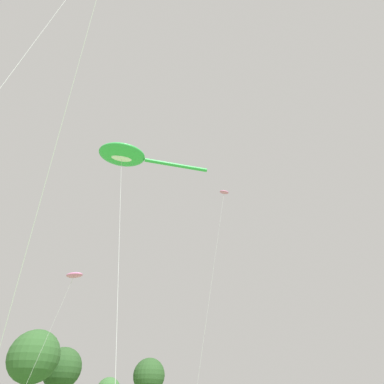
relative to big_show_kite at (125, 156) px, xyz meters
The scene contains 6 objects.
big_show_kite is the anchor object (origin of this frame).
small_kite_stunt_black 8.51m from the big_show_kite, 16.58° to the right, with size 2.14×2.86×16.99m.
small_kite_diamond_red 9.43m from the big_show_kite, 101.58° to the left, with size 2.16×2.65×9.73m.
tree_oak_left 42.63m from the big_show_kite, 73.18° to the left, with size 6.00×6.00×10.94m.
tree_shrub_far 36.35m from the big_show_kite, 80.04° to the left, with size 6.88×6.88×11.99m.
tree_pine_center 36.86m from the big_show_kite, 53.43° to the left, with size 4.58×4.58×8.91m.
Camera 1 is at (-5.00, -1.12, 1.62)m, focal length 30.47 mm.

